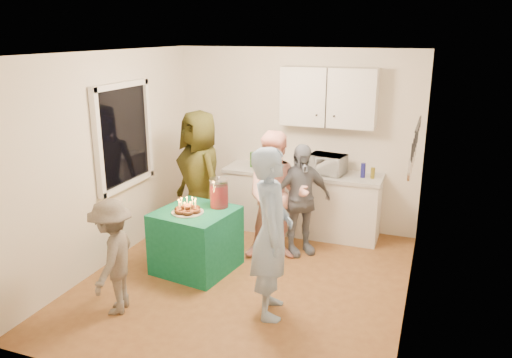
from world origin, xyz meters
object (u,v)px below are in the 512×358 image
(counter, at_px, (301,203))
(party_table, at_px, (196,240))
(punch_jar, at_px, (219,194))
(woman_back_right, at_px, (300,200))
(microwave, at_px, (327,164))
(woman_back_left, at_px, (200,178))
(child_near_left, at_px, (113,257))
(woman_back_center, at_px, (277,196))
(man_birthday, at_px, (272,233))

(counter, relative_size, party_table, 2.59)
(punch_jar, bearing_deg, woman_back_right, 39.05)
(microwave, bearing_deg, woman_back_right, -94.16)
(counter, xyz_separation_m, party_table, (-0.88, -1.61, -0.05))
(woman_back_left, bearing_deg, party_table, -32.49)
(punch_jar, distance_m, child_near_left, 1.52)
(counter, relative_size, woman_back_left, 1.20)
(woman_back_left, xyz_separation_m, woman_back_right, (1.36, 0.12, -0.18))
(woman_back_right, bearing_deg, child_near_left, -165.18)
(party_table, xyz_separation_m, child_near_left, (-0.35, -1.15, 0.23))
(microwave, distance_m, child_near_left, 3.21)
(party_table, xyz_separation_m, woman_back_center, (0.81, 0.65, 0.45))
(punch_jar, distance_m, man_birthday, 1.27)
(woman_back_center, bearing_deg, punch_jar, -161.90)
(microwave, height_order, woman_back_right, woman_back_right)
(microwave, xyz_separation_m, child_near_left, (-1.58, -2.76, -0.44))
(party_table, distance_m, woman_back_right, 1.42)
(counter, height_order, punch_jar, punch_jar)
(man_birthday, bearing_deg, party_table, 45.16)
(microwave, xyz_separation_m, party_table, (-1.23, -1.61, -0.67))
(man_birthday, distance_m, woman_back_right, 1.52)
(counter, distance_m, punch_jar, 1.62)
(counter, distance_m, woman_back_center, 1.05)
(party_table, relative_size, child_near_left, 0.70)
(woman_back_left, bearing_deg, microwave, 64.18)
(child_near_left, bearing_deg, woman_back_right, 129.94)
(microwave, height_order, child_near_left, child_near_left)
(party_table, height_order, man_birthday, man_birthday)
(microwave, relative_size, man_birthday, 0.28)
(punch_jar, relative_size, woman_back_center, 0.21)
(man_birthday, height_order, woman_back_left, woman_back_left)
(woman_back_right, height_order, child_near_left, woman_back_right)
(party_table, bearing_deg, microwave, 52.74)
(child_near_left, bearing_deg, party_table, 147.24)
(woman_back_left, bearing_deg, woman_back_center, 29.19)
(man_birthday, height_order, woman_back_center, man_birthday)
(party_table, bearing_deg, woman_back_left, 111.99)
(counter, xyz_separation_m, man_birthday, (0.29, -2.23, 0.45))
(party_table, bearing_deg, punch_jar, 45.31)
(woman_back_left, bearing_deg, counter, 70.82)
(counter, relative_size, woman_back_right, 1.50)
(microwave, bearing_deg, punch_jar, -115.89)
(microwave, distance_m, man_birthday, 2.24)
(microwave, height_order, punch_jar, microwave)
(child_near_left, bearing_deg, woman_back_left, 163.13)
(woman_back_left, distance_m, child_near_left, 1.95)
(counter, bearing_deg, child_near_left, -114.02)
(counter, height_order, man_birthday, man_birthday)
(woman_back_right, relative_size, child_near_left, 1.21)
(punch_jar, distance_m, woman_back_left, 0.77)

